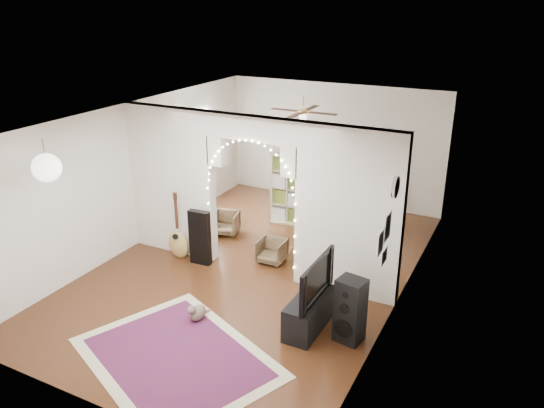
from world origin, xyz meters
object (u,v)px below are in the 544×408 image
at_px(bookcase, 307,190).
at_px(dining_chair_left, 226,223).
at_px(media_console, 309,313).
at_px(acoustic_guitar, 178,234).
at_px(floor_speaker, 350,311).
at_px(dining_table, 356,195).
at_px(dining_chair_right, 272,251).

height_order(bookcase, dining_chair_left, bookcase).
bearing_deg(media_console, acoustic_guitar, 162.63).
xyz_separation_m(acoustic_guitar, floor_speaker, (3.57, -0.97, 0.00)).
xyz_separation_m(dining_table, dining_chair_right, (-0.80, -2.18, -0.47)).
xyz_separation_m(media_console, bookcase, (-1.52, 3.41, 0.51)).
distance_m(bookcase, dining_chair_left, 1.77).
bearing_deg(dining_chair_left, media_console, -53.15).
height_order(dining_table, dining_chair_left, dining_table).
bearing_deg(media_console, bookcase, 114.71).
bearing_deg(acoustic_guitar, dining_chair_right, 3.99).
relative_size(dining_chair_left, dining_chair_right, 1.05).
relative_size(floor_speaker, dining_chair_left, 1.90).
relative_size(bookcase, dining_chair_left, 3.06).
bearing_deg(media_console, dining_chair_right, 131.99).
bearing_deg(dining_chair_left, acoustic_guitar, -112.71).
bearing_deg(floor_speaker, dining_chair_right, 152.10).
relative_size(acoustic_guitar, media_console, 1.07).
bearing_deg(bookcase, dining_table, 12.14).
relative_size(floor_speaker, dining_chair_right, 1.99).
height_order(media_console, dining_chair_left, media_console).
height_order(acoustic_guitar, media_console, acoustic_guitar).
relative_size(floor_speaker, bookcase, 0.62).
height_order(floor_speaker, dining_chair_right, floor_speaker).
relative_size(media_console, dining_chair_left, 2.02).
relative_size(bookcase, dining_table, 1.15).
relative_size(media_console, dining_chair_right, 2.12).
bearing_deg(acoustic_guitar, media_console, -35.42).
height_order(acoustic_guitar, bookcase, bookcase).
xyz_separation_m(floor_speaker, dining_chair_left, (-3.37, 2.27, -0.24)).
bearing_deg(acoustic_guitar, dining_table, 32.28).
distance_m(acoustic_guitar, media_console, 3.13).
bearing_deg(dining_chair_right, bookcase, 92.09).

